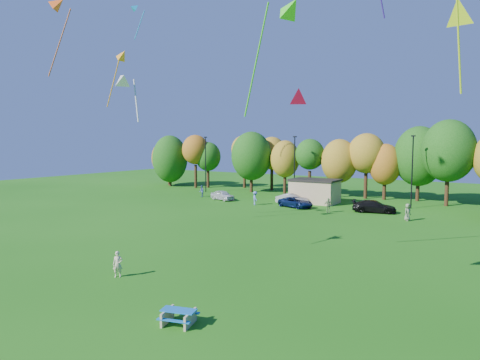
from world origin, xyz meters
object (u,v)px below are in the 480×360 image
Objects in this scene: kite_flyer at (118,264)px; car_d at (374,206)px; car_c at (296,202)px; car_b at (292,199)px; car_a at (223,195)px; picnic_table at (179,316)px.

car_d is at bearing 39.17° from kite_flyer.
car_d reaches higher than car_c.
car_b is 10.93m from car_d.
picnic_table is at bearing -130.72° from car_a.
car_c is (11.66, -0.59, -0.04)m from car_a.
kite_flyer is at bearing 141.46° from picnic_table.
car_b is at bearing 92.13° from picnic_table.
car_a is 0.82× the size of car_d.
car_d is at bearing -99.43° from car_b.
kite_flyer is 0.34× the size of car_c.
car_b is (10.19, 1.47, 0.01)m from car_a.
car_c is at bearing 86.40° from car_d.
car_d is at bearing 75.67° from picnic_table.
car_c is (-10.34, 34.49, 0.25)m from picnic_table.
car_b is 0.91× the size of car_c.
kite_flyer is at bearing -157.69° from car_c.
kite_flyer reaches higher than car_c.
car_b is (-11.81, 36.55, 0.30)m from picnic_table.
car_b is at bearing -64.62° from car_a.
kite_flyer is 0.38× the size of car_b.
car_a is 10.29m from car_b.
car_d is (21.09, 0.83, 0.03)m from car_a.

